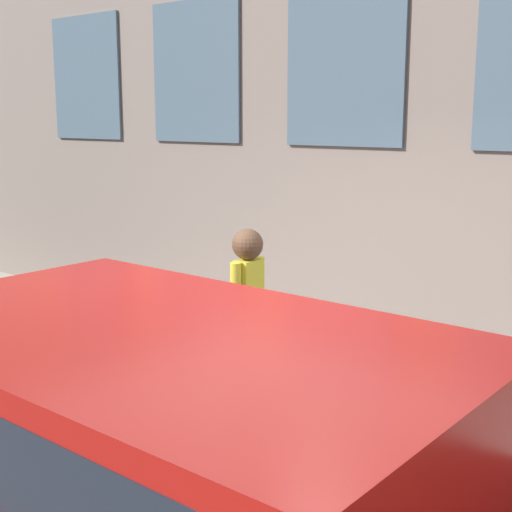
{
  "coord_description": "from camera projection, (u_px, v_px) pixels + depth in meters",
  "views": [
    {
      "loc": [
        -3.24,
        -2.67,
        2.45
      ],
      "look_at": [
        0.6,
        0.48,
        1.48
      ],
      "focal_mm": 50.0,
      "sensor_mm": 36.0,
      "label": 1
    }
  ],
  "objects": [
    {
      "name": "person",
      "position": [
        248.0,
        305.0,
        5.41
      ],
      "size": [
        0.36,
        0.24,
        1.47
      ],
      "rotation": [
        0.0,
        0.0,
        -2.81
      ],
      "color": "#998466",
      "rests_on": "sidewalk"
    },
    {
      "name": "sidewalk",
      "position": [
        355.0,
        430.0,
        5.49
      ],
      "size": [
        2.41,
        60.0,
        0.15
      ],
      "color": "#A8A093",
      "rests_on": "ground_plane"
    },
    {
      "name": "parked_truck_red_near",
      "position": [
        154.0,
        458.0,
        3.29
      ],
      "size": [
        1.92,
        4.6,
        1.54
      ],
      "color": "black",
      "rests_on": "ground_plane"
    },
    {
      "name": "ground_plane",
      "position": [
        255.0,
        503.0,
        4.59
      ],
      "size": [
        80.0,
        80.0,
        0.0
      ],
      "primitive_type": "plane",
      "color": "#514F4C"
    },
    {
      "name": "fire_hydrant",
      "position": [
        265.0,
        395.0,
        4.98
      ],
      "size": [
        0.31,
        0.43,
        0.75
      ],
      "color": "#2D7260",
      "rests_on": "sidewalk"
    }
  ]
}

